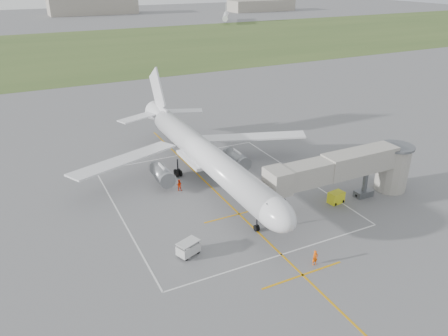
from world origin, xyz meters
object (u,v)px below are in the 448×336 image
airliner (205,155)px  jet_bridge (355,169)px  ramp_worker_nose (315,258)px  ramp_worker_wing (179,185)px  baggage_cart (188,248)px  gpu_unit (336,197)px

airliner → jet_bridge: (15.72, -14.25, 0.35)m
jet_bridge → ramp_worker_nose: (-13.52, -9.61, -3.86)m
ramp_worker_wing → jet_bridge: bearing=170.9°
jet_bridge → baggage_cart: size_ratio=8.13×
jet_bridge → ramp_worker_nose: jet_bridge is taller
jet_bridge → ramp_worker_wing: size_ratio=13.76×
ramp_worker_nose → ramp_worker_wing: bearing=110.6°
gpu_unit → airliner: bearing=126.5°
gpu_unit → baggage_cart: 22.75m
airliner → ramp_worker_nose: airliner is taller
jet_bridge → gpu_unit: 4.64m
baggage_cart → ramp_worker_wing: baggage_cart is taller
ramp_worker_wing → gpu_unit: bearing=168.0°
ramp_worker_nose → baggage_cart: bearing=150.3°
jet_bridge → ramp_worker_wing: 24.54m
airliner → ramp_worker_wing: size_ratio=27.50×
jet_bridge → ramp_worker_nose: 17.03m
ramp_worker_nose → ramp_worker_wing: (-6.74, 22.90, -0.03)m
airliner → ramp_worker_nose: size_ratio=26.42×
gpu_unit → baggage_cart: (-22.65, -2.16, 0.11)m
gpu_unit → ramp_worker_nose: ramp_worker_nose is taller
ramp_worker_nose → ramp_worker_wing: ramp_worker_nose is taller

